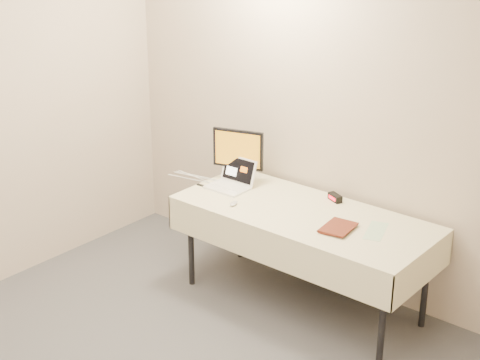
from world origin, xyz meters
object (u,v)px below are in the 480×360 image
Objects in this scene: laptop at (232,180)px; monitor at (238,152)px; table at (304,220)px; book at (326,209)px.

laptop is 0.23m from monitor.
laptop is at bearing -89.66° from monitor.
table is at bearing -4.24° from laptop.
table is 0.80m from monitor.
monitor is (-0.73, 0.15, 0.31)m from table.
monitor is 1.63× the size of book.
table is at bearing -29.39° from monitor.
book is at bearing -32.11° from monitor.
book reaches higher than laptop.
monitor is at bearing 158.45° from book.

